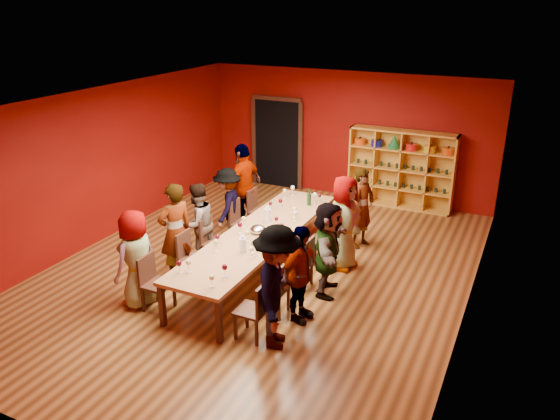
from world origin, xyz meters
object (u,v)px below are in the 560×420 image
at_px(chair_person_left_0, 153,280).
at_px(person_left_2, 197,223).
at_px(chair_person_right_3, 325,238).
at_px(person_right_3, 344,223).
at_px(tasting_table, 260,235).
at_px(person_left_3, 228,206).
at_px(chair_person_left_1, 190,254).
at_px(chair_person_right_2, 303,260).
at_px(person_left_0, 136,259).
at_px(spittoon_bowl, 258,229).
at_px(person_right_4, 362,208).
at_px(chair_person_left_4, 257,208).
at_px(person_left_1, 175,232).
at_px(person_left_4, 244,187).
at_px(chair_person_left_3, 240,220).
at_px(shelving_unit, 401,165).
at_px(wine_bottle, 309,199).
at_px(chair_person_right_4, 343,219).
at_px(chair_person_right_0, 256,308).
at_px(chair_person_left_2, 212,239).
at_px(person_right_0, 277,288).
at_px(person_right_2, 328,249).
at_px(person_right_1, 300,274).

height_order(chair_person_left_0, person_left_2, person_left_2).
relative_size(chair_person_right_3, person_right_3, 0.52).
bearing_deg(tasting_table, person_left_3, 143.09).
height_order(chair_person_left_1, chair_person_right_2, same).
distance_m(person_left_0, spittoon_bowl, 2.14).
bearing_deg(person_left_3, person_right_4, 96.00).
distance_m(person_left_3, chair_person_left_4, 0.81).
bearing_deg(person_left_1, person_left_4, -154.98).
relative_size(person_left_0, chair_person_left_3, 1.78).
relative_size(chair_person_left_3, chair_person_right_2, 1.00).
bearing_deg(chair_person_left_4, chair_person_left_3, -90.00).
height_order(person_left_1, chair_person_right_3, person_left_1).
distance_m(shelving_unit, person_right_4, 2.52).
distance_m(person_right_3, person_right_4, 1.01).
relative_size(chair_person_right_2, chair_person_right_3, 1.00).
relative_size(person_left_3, wine_bottle, 4.50).
height_order(chair_person_left_4, chair_person_right_4, same).
bearing_deg(chair_person_left_3, chair_person_right_0, -56.24).
bearing_deg(chair_person_right_4, person_right_4, 0.00).
height_order(chair_person_left_2, person_right_3, person_right_3).
bearing_deg(shelving_unit, person_left_2, -120.21).
xyz_separation_m(chair_person_left_4, person_left_4, (-0.30, 0.00, 0.42)).
height_order(person_right_3, wine_bottle, person_right_3).
height_order(chair_person_left_1, person_right_0, person_right_0).
xyz_separation_m(person_left_3, person_right_0, (2.41, -2.72, 0.14)).
distance_m(person_left_4, chair_person_right_2, 2.81).
xyz_separation_m(shelving_unit, person_right_0, (-0.16, -6.16, -0.09)).
bearing_deg(chair_person_right_4, chair_person_left_0, -116.65).
relative_size(person_left_0, person_left_2, 1.05).
bearing_deg(chair_person_left_1, person_right_4, 50.28).
bearing_deg(chair_person_left_2, person_left_2, 180.00).
xyz_separation_m(person_right_2, wine_bottle, (-1.08, 1.80, 0.08)).
bearing_deg(chair_person_left_0, person_right_3, 50.42).
bearing_deg(person_right_2, chair_person_right_2, 77.15).
height_order(tasting_table, shelving_unit, shelving_unit).
bearing_deg(chair_person_left_0, person_left_1, 104.97).
distance_m(person_right_4, spittoon_bowl, 2.25).
bearing_deg(shelving_unit, chair_person_right_0, -94.51).
bearing_deg(chair_person_right_2, person_right_3, 70.96).
xyz_separation_m(person_left_1, spittoon_bowl, (1.16, 0.79, -0.05)).
bearing_deg(chair_person_right_0, chair_person_right_2, 90.00).
bearing_deg(person_left_4, chair_person_left_1, 14.10).
bearing_deg(person_right_4, chair_person_right_3, 176.75).
height_order(person_right_1, chair_person_right_2, person_right_1).
bearing_deg(person_left_0, chair_person_left_2, 175.50).
relative_size(chair_person_left_4, person_left_4, 0.49).
relative_size(tasting_table, person_left_4, 2.47).
bearing_deg(person_left_4, chair_person_right_3, 76.24).
bearing_deg(person_right_3, person_left_3, 97.89).
bearing_deg(wine_bottle, chair_person_left_4, 179.89).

